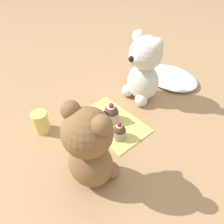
# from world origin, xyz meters

# --- Properties ---
(ground_plane) EXTENTS (4.00, 4.00, 0.00)m
(ground_plane) POSITION_xyz_m (0.00, 0.00, 0.00)
(ground_plane) COLOR tan
(knitted_placemat) EXTENTS (0.27, 0.18, 0.01)m
(knitted_placemat) POSITION_xyz_m (0.00, 0.00, 0.00)
(knitted_placemat) COLOR #E0D166
(knitted_placemat) RESTS_ON ground_plane
(tulle_cloth) EXTENTS (0.27, 0.21, 0.03)m
(tulle_cloth) POSITION_xyz_m (-0.04, 0.41, 0.02)
(tulle_cloth) COLOR white
(tulle_cloth) RESTS_ON ground_plane
(teddy_bear_cream) EXTENTS (0.15, 0.15, 0.28)m
(teddy_bear_cream) POSITION_xyz_m (-0.04, 0.20, 0.14)
(teddy_bear_cream) COLOR silver
(teddy_bear_cream) RESTS_ON ground_plane
(teddy_bear_tan) EXTENTS (0.16, 0.16, 0.28)m
(teddy_bear_tan) POSITION_xyz_m (0.14, -0.20, 0.14)
(teddy_bear_tan) COLOR olive
(teddy_bear_tan) RESTS_ON ground_plane
(cupcake_near_cream_bear) EXTENTS (0.06, 0.06, 0.08)m
(cupcake_near_cream_bear) POSITION_xyz_m (-0.01, 0.01, 0.03)
(cupcake_near_cream_bear) COLOR #B2ADA3
(cupcake_near_cream_bear) RESTS_ON knitted_placemat
(cupcake_near_tan_bear) EXTENTS (0.05, 0.05, 0.07)m
(cupcake_near_tan_bear) POSITION_xyz_m (0.07, -0.03, 0.03)
(cupcake_near_tan_bear) COLOR #B2ADA3
(cupcake_near_tan_bear) RESTS_ON knitted_placemat
(juice_glass) EXTENTS (0.06, 0.06, 0.08)m
(juice_glass) POSITION_xyz_m (-0.14, -0.22, 0.04)
(juice_glass) COLOR #EADB66
(juice_glass) RESTS_ON ground_plane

